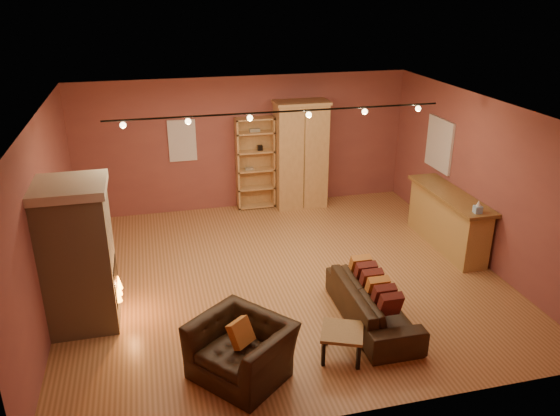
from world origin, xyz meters
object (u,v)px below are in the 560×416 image
object	(u,v)px
bookcase	(255,162)
armchair	(241,341)
loveseat	(373,297)
fireplace	(79,256)
bar_counter	(447,219)
coffee_table	(342,334)
armoire	(301,155)

from	to	relation	value
bookcase	armchair	world-z (taller)	bookcase
loveseat	armchair	size ratio (longest dim) A/B	1.48
bookcase	loveseat	size ratio (longest dim) A/B	1.00
fireplace	armchair	world-z (taller)	fireplace
bar_counter	coffee_table	size ratio (longest dim) A/B	3.14
bookcase	armchair	size ratio (longest dim) A/B	1.49
coffee_table	loveseat	bearing A→B (deg)	43.58
loveseat	fireplace	bearing A→B (deg)	76.74
bar_counter	coffee_table	xyz separation A→B (m)	(-2.98, -2.62, -0.19)
armoire	bar_counter	distance (m)	3.36
armoire	coffee_table	bearing A→B (deg)	-99.99
armoire	coffee_table	size ratio (longest dim) A/B	3.32
loveseat	coffee_table	xyz separation A→B (m)	(-0.70, -0.67, -0.06)
bar_counter	armoire	bearing A→B (deg)	128.61
loveseat	armchair	bearing A→B (deg)	109.62
coffee_table	bookcase	bearing A→B (deg)	90.42
coffee_table	armoire	bearing A→B (deg)	80.01
loveseat	armchair	world-z (taller)	armchair
bookcase	armchair	bearing A→B (deg)	-103.29
fireplace	bar_counter	bearing A→B (deg)	8.90
armoire	armchair	distance (m)	5.73
loveseat	coffee_table	size ratio (longest dim) A/B	2.84
armchair	coffee_table	bearing A→B (deg)	51.78
loveseat	bar_counter	bearing A→B (deg)	-48.74
bookcase	armoire	size ratio (longest dim) A/B	0.86
bookcase	coffee_table	xyz separation A→B (m)	(0.04, -5.39, -0.66)
fireplace	armoire	xyz separation A→B (m)	(4.18, 3.56, 0.09)
armchair	coffee_table	distance (m)	1.33
armchair	bookcase	bearing A→B (deg)	127.21
armchair	coffee_table	xyz separation A→B (m)	(1.32, 0.03, -0.15)
loveseat	coffee_table	world-z (taller)	loveseat
bar_counter	loveseat	bearing A→B (deg)	-139.34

